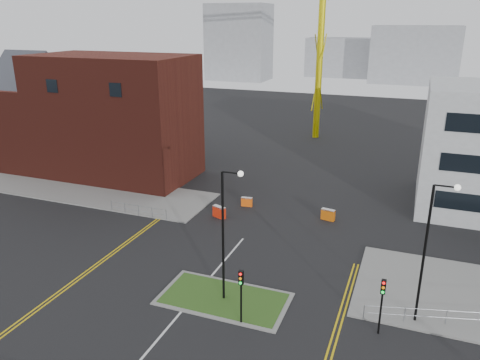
# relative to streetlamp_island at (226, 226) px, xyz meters

# --- Properties ---
(pavement_left) EXTENTS (28.00, 8.00, 0.12)m
(pavement_left) POSITION_rel_streetlamp_island_xyz_m (-22.22, 14.00, -5.35)
(pavement_left) COLOR slate
(pavement_left) RESTS_ON ground
(island_kerb) EXTENTS (8.60, 4.60, 0.08)m
(island_kerb) POSITION_rel_streetlamp_island_xyz_m (-0.22, 0.00, -5.37)
(island_kerb) COLOR slate
(island_kerb) RESTS_ON ground
(grass_island) EXTENTS (8.00, 4.00, 0.12)m
(grass_island) POSITION_rel_streetlamp_island_xyz_m (-0.22, 0.00, -5.35)
(grass_island) COLOR #274C19
(grass_island) RESTS_ON ground
(brick_building) EXTENTS (24.20, 10.07, 14.24)m
(brick_building) POSITION_rel_streetlamp_island_xyz_m (-25.19, 20.00, 1.44)
(brick_building) COLOR #4E1A13
(brick_building) RESTS_ON ground
(streetlamp_island) EXTENTS (1.46, 0.36, 9.18)m
(streetlamp_island) POSITION_rel_streetlamp_island_xyz_m (0.00, 0.00, 0.00)
(streetlamp_island) COLOR black
(streetlamp_island) RESTS_ON ground
(streetlamp_right_near) EXTENTS (1.46, 0.36, 9.18)m
(streetlamp_right_near) POSITION_rel_streetlamp_island_xyz_m (12.00, 2.00, 0.00)
(streetlamp_right_near) COLOR black
(streetlamp_right_near) RESTS_ON ground
(traffic_light_island) EXTENTS (0.28, 0.33, 3.65)m
(traffic_light_island) POSITION_rel_streetlamp_island_xyz_m (1.78, -2.02, -2.85)
(traffic_light_island) COLOR black
(traffic_light_island) RESTS_ON ground
(traffic_light_right) EXTENTS (0.28, 0.33, 3.65)m
(traffic_light_right) POSITION_rel_streetlamp_island_xyz_m (9.78, -0.02, -2.85)
(traffic_light_right) COLOR black
(traffic_light_right) RESTS_ON ground
(railing_left) EXTENTS (6.05, 0.05, 1.10)m
(railing_left) POSITION_rel_streetlamp_island_xyz_m (-13.22, 10.00, -4.67)
(railing_left) COLOR gray
(railing_left) RESTS_ON ground
(centre_line) EXTENTS (0.15, 30.00, 0.01)m
(centre_line) POSITION_rel_streetlamp_island_xyz_m (-2.22, -6.00, -5.41)
(centre_line) COLOR silver
(centre_line) RESTS_ON ground
(yellow_left_a) EXTENTS (0.12, 24.00, 0.01)m
(yellow_left_a) POSITION_rel_streetlamp_island_xyz_m (-11.22, 2.00, -5.41)
(yellow_left_a) COLOR gold
(yellow_left_a) RESTS_ON ground
(yellow_left_b) EXTENTS (0.12, 24.00, 0.01)m
(yellow_left_b) POSITION_rel_streetlamp_island_xyz_m (-10.92, 2.00, -5.41)
(yellow_left_b) COLOR gold
(yellow_left_b) RESTS_ON ground
(yellow_right_a) EXTENTS (0.12, 20.00, 0.01)m
(yellow_right_a) POSITION_rel_streetlamp_island_xyz_m (7.28, -2.00, -5.41)
(yellow_right_a) COLOR gold
(yellow_right_a) RESTS_ON ground
(yellow_right_b) EXTENTS (0.12, 20.00, 0.01)m
(yellow_right_b) POSITION_rel_streetlamp_island_xyz_m (7.58, -2.00, -5.41)
(yellow_right_b) COLOR gold
(yellow_right_b) RESTS_ON ground
(skyline_a) EXTENTS (18.00, 12.00, 22.00)m
(skyline_a) POSITION_rel_streetlamp_island_xyz_m (-42.22, 112.00, 5.59)
(skyline_a) COLOR gray
(skyline_a) RESTS_ON ground
(skyline_b) EXTENTS (24.00, 12.00, 16.00)m
(skyline_b) POSITION_rel_streetlamp_island_xyz_m (7.78, 122.00, 2.59)
(skyline_b) COLOR gray
(skyline_b) RESTS_ON ground
(skyline_d) EXTENTS (30.00, 12.00, 12.00)m
(skyline_d) POSITION_rel_streetlamp_island_xyz_m (-10.22, 132.00, 0.59)
(skyline_d) COLOR gray
(skyline_d) RESTS_ON ground
(barrier_left) EXTENTS (1.41, 0.90, 1.12)m
(barrier_left) POSITION_rel_streetlamp_island_xyz_m (-5.90, 12.40, -4.80)
(barrier_left) COLOR red
(barrier_left) RESTS_ON ground
(barrier_mid) EXTENTS (1.13, 0.51, 0.92)m
(barrier_mid) POSITION_rel_streetlamp_island_xyz_m (-4.45, 16.00, -4.91)
(barrier_mid) COLOR #FF5C0E
(barrier_mid) RESTS_ON ground
(barrier_right) EXTENTS (1.32, 0.66, 1.06)m
(barrier_right) POSITION_rel_streetlamp_island_xyz_m (3.78, 15.51, -4.84)
(barrier_right) COLOR #D65D0B
(barrier_right) RESTS_ON ground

